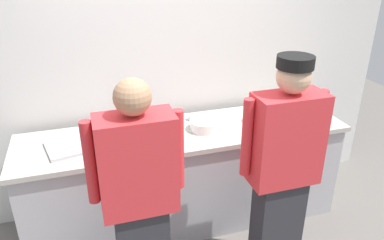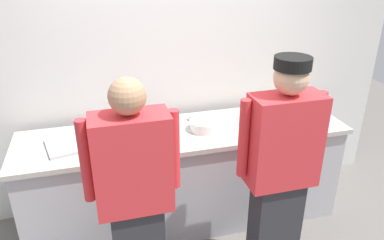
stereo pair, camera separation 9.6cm
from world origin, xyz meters
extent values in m
cube|color=silver|center=(0.00, 0.85, 1.49)|extent=(4.30, 0.10, 2.99)
cube|color=#B2B2B7|center=(0.00, 0.37, 0.43)|extent=(2.68, 0.65, 0.87)
cube|color=#B7B2A8|center=(0.00, 0.37, 0.89)|extent=(2.74, 0.70, 0.04)
cube|color=red|center=(-0.52, -0.38, 1.12)|extent=(0.47, 0.24, 0.63)
cylinder|color=red|center=(-0.79, -0.34, 1.15)|extent=(0.07, 0.07, 0.54)
cylinder|color=red|center=(-0.25, -0.34, 1.15)|extent=(0.07, 0.07, 0.54)
sphere|color=tan|center=(-0.52, -0.38, 1.55)|extent=(0.22, 0.22, 0.22)
cube|color=#2D2D33|center=(0.48, -0.39, 0.41)|extent=(0.34, 0.20, 0.81)
cube|color=red|center=(0.48, -0.39, 1.13)|extent=(0.47, 0.24, 0.64)
cylinder|color=red|center=(0.21, -0.35, 1.17)|extent=(0.07, 0.07, 0.55)
cylinder|color=red|center=(0.75, -0.35, 1.17)|extent=(0.07, 0.07, 0.55)
sphere|color=tan|center=(0.48, -0.39, 1.57)|extent=(0.22, 0.22, 0.22)
cylinder|color=black|center=(0.48, -0.39, 1.66)|extent=(0.23, 0.23, 0.08)
cylinder|color=white|center=(0.16, 0.35, 0.91)|extent=(0.25, 0.25, 0.01)
cylinder|color=white|center=(0.16, 0.35, 0.93)|extent=(0.25, 0.25, 0.01)
cylinder|color=white|center=(0.16, 0.35, 0.94)|extent=(0.25, 0.25, 0.01)
cylinder|color=white|center=(0.16, 0.35, 0.95)|extent=(0.25, 0.25, 0.01)
cylinder|color=white|center=(0.16, 0.35, 0.96)|extent=(0.25, 0.25, 0.01)
cylinder|color=white|center=(0.16, 0.35, 0.97)|extent=(0.25, 0.25, 0.01)
cylinder|color=white|center=(0.16, 0.35, 0.99)|extent=(0.25, 0.25, 0.01)
cylinder|color=#B7BABF|center=(-0.29, 0.45, 0.97)|extent=(0.33, 0.33, 0.13)
cube|color=#B7BABF|center=(-0.87, 0.36, 0.92)|extent=(0.49, 0.41, 0.02)
cylinder|color=#E5E066|center=(1.12, 0.51, 0.98)|extent=(0.06, 0.06, 0.15)
cone|color=#E5E066|center=(1.12, 0.51, 1.08)|extent=(0.05, 0.05, 0.04)
cylinder|color=#E5E066|center=(0.58, 0.15, 0.99)|extent=(0.06, 0.06, 0.16)
cone|color=#E5E066|center=(0.58, 0.15, 1.09)|extent=(0.05, 0.05, 0.04)
cylinder|color=#56A333|center=(0.70, 0.34, 1.00)|extent=(0.06, 0.06, 0.18)
cone|color=#56A333|center=(0.70, 0.34, 1.11)|extent=(0.05, 0.05, 0.04)
cylinder|color=white|center=(0.93, 0.20, 0.93)|extent=(0.09, 0.09, 0.04)
cylinder|color=#5B932D|center=(0.93, 0.20, 0.94)|extent=(0.08, 0.08, 0.01)
cylinder|color=white|center=(0.71, 0.20, 0.93)|extent=(0.08, 0.08, 0.05)
cylinder|color=orange|center=(0.71, 0.20, 0.95)|extent=(0.07, 0.07, 0.01)
cylinder|color=white|center=(0.12, 0.56, 0.93)|extent=(0.08, 0.08, 0.05)
cylinder|color=red|center=(0.12, 0.56, 0.95)|extent=(0.07, 0.07, 0.01)
cylinder|color=white|center=(0.61, 0.38, 0.96)|extent=(0.09, 0.09, 0.10)
camera|label=1|loc=(-0.77, -2.31, 2.29)|focal=35.01mm
camera|label=2|loc=(-0.68, -2.34, 2.29)|focal=35.01mm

